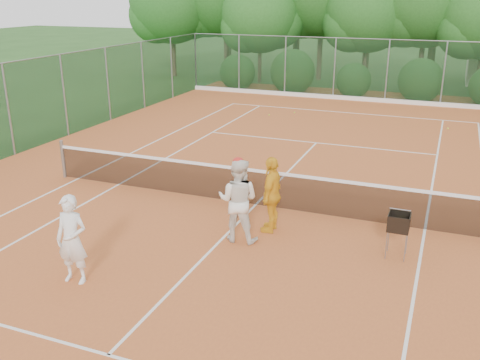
% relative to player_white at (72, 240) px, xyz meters
% --- Properties ---
extents(ground, '(120.00, 120.00, 0.00)m').
position_rel_player_white_xyz_m(ground, '(1.83, 4.78, -0.87)').
color(ground, '#264E1C').
rests_on(ground, ground).
extents(clay_court, '(18.00, 36.00, 0.02)m').
position_rel_player_white_xyz_m(clay_court, '(1.83, 4.78, -0.86)').
color(clay_court, '#C1612C').
rests_on(clay_court, ground).
extents(tennis_net, '(11.97, 0.10, 1.10)m').
position_rel_player_white_xyz_m(tennis_net, '(1.83, 4.78, -0.34)').
color(tennis_net, gray).
rests_on(tennis_net, clay_court).
extents(player_white, '(0.65, 0.46, 1.70)m').
position_rel_player_white_xyz_m(player_white, '(0.00, 0.00, 0.00)').
color(player_white, white).
rests_on(player_white, clay_court).
extents(player_center_grp, '(0.95, 0.77, 1.88)m').
position_rel_player_white_xyz_m(player_center_grp, '(2.16, 2.77, 0.08)').
color(player_center_grp, white).
rests_on(player_center_grp, clay_court).
extents(player_yellow, '(0.44, 1.03, 1.74)m').
position_rel_player_white_xyz_m(player_yellow, '(2.68, 3.50, 0.02)').
color(player_yellow, yellow).
rests_on(player_yellow, clay_court).
extents(ball_hopper, '(0.41, 0.41, 0.94)m').
position_rel_player_white_xyz_m(ball_hopper, '(5.46, 3.22, -0.10)').
color(ball_hopper, gray).
rests_on(ball_hopper, clay_court).
extents(stray_ball_a, '(0.07, 0.07, 0.07)m').
position_rel_player_white_xyz_m(stray_ball_a, '(-1.19, 14.79, -0.82)').
color(stray_ball_a, '#BCD431').
rests_on(stray_ball_a, clay_court).
extents(stray_ball_b, '(0.07, 0.07, 0.07)m').
position_rel_player_white_xyz_m(stray_ball_b, '(-0.29, 15.69, -0.82)').
color(stray_ball_b, '#AFCF30').
rests_on(stray_ball_b, clay_court).
extents(stray_ball_c, '(0.07, 0.07, 0.07)m').
position_rel_player_white_xyz_m(stray_ball_c, '(6.17, 15.07, -0.82)').
color(stray_ball_c, '#CBEF37').
rests_on(stray_ball_c, clay_court).
extents(court_markings, '(11.03, 23.83, 0.01)m').
position_rel_player_white_xyz_m(court_markings, '(1.83, 4.78, -0.85)').
color(court_markings, white).
rests_on(court_markings, clay_court).
extents(fence_back, '(18.07, 0.07, 3.00)m').
position_rel_player_white_xyz_m(fence_back, '(1.83, 19.78, 0.65)').
color(fence_back, '#19381E').
rests_on(fence_back, clay_court).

